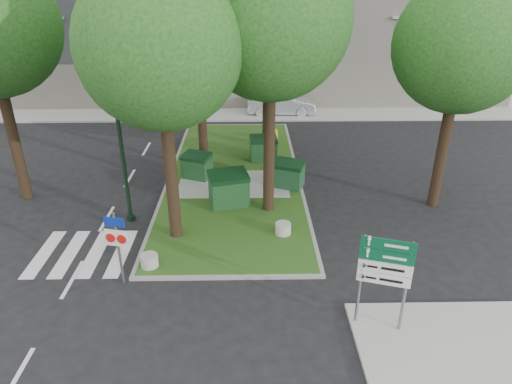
{
  "coord_description": "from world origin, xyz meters",
  "views": [
    {
      "loc": [
        1.19,
        -12.09,
        8.9
      ],
      "look_at": [
        1.45,
        2.2,
        2.0
      ],
      "focal_mm": 32.0,
      "sensor_mm": 36.0,
      "label": 1
    }
  ],
  "objects_px": {
    "litter_bin": "(274,135)",
    "dumpster_c": "(263,148)",
    "bollard_mid": "(217,199)",
    "car_silver": "(281,104)",
    "tree_median_mid": "(199,21)",
    "tree_median_near_right": "(274,2)",
    "bollard_left": "(149,260)",
    "tree_street_right": "(466,31)",
    "car_white": "(158,105)",
    "tree_median_near_left": "(162,30)",
    "street_lamp": "(119,129)",
    "dumpster_a": "(197,166)",
    "directional_sign": "(385,269)",
    "dumpster_d": "(289,174)",
    "traffic_sign_pole": "(117,239)",
    "bollard_right": "(283,228)",
    "dumpster_b": "(229,189)"
  },
  "relations": [
    {
      "from": "tree_median_near_left",
      "to": "litter_bin",
      "type": "relative_size",
      "value": 15.94
    },
    {
      "from": "tree_median_near_left",
      "to": "traffic_sign_pole",
      "type": "distance_m",
      "value": 6.48
    },
    {
      "from": "tree_street_right",
      "to": "dumpster_a",
      "type": "height_order",
      "value": "tree_street_right"
    },
    {
      "from": "litter_bin",
      "to": "dumpster_c",
      "type": "bearing_deg",
      "value": -104.25
    },
    {
      "from": "tree_median_near_right",
      "to": "dumpster_a",
      "type": "relative_size",
      "value": 7.34
    },
    {
      "from": "dumpster_c",
      "to": "bollard_right",
      "type": "relative_size",
      "value": 2.44
    },
    {
      "from": "dumpster_d",
      "to": "traffic_sign_pole",
      "type": "xyz_separation_m",
      "value": [
        -5.8,
        -6.87,
        0.91
      ]
    },
    {
      "from": "directional_sign",
      "to": "tree_median_mid",
      "type": "bearing_deg",
      "value": 133.48
    },
    {
      "from": "bollard_left",
      "to": "car_white",
      "type": "relative_size",
      "value": 0.12
    },
    {
      "from": "dumpster_a",
      "to": "dumpster_b",
      "type": "bearing_deg",
      "value": -37.57
    },
    {
      "from": "bollard_left",
      "to": "directional_sign",
      "type": "relative_size",
      "value": 0.21
    },
    {
      "from": "tree_median_mid",
      "to": "tree_street_right",
      "type": "distance_m",
      "value": 10.77
    },
    {
      "from": "tree_median_near_left",
      "to": "bollard_left",
      "type": "height_order",
      "value": "tree_median_near_left"
    },
    {
      "from": "directional_sign",
      "to": "car_silver",
      "type": "height_order",
      "value": "directional_sign"
    },
    {
      "from": "dumpster_a",
      "to": "directional_sign",
      "type": "relative_size",
      "value": 0.56
    },
    {
      "from": "tree_median_near_left",
      "to": "street_lamp",
      "type": "relative_size",
      "value": 1.75
    },
    {
      "from": "tree_street_right",
      "to": "litter_bin",
      "type": "xyz_separation_m",
      "value": [
        -6.38,
        7.82,
        -6.53
      ]
    },
    {
      "from": "dumpster_d",
      "to": "directional_sign",
      "type": "distance_m",
      "value": 9.3
    },
    {
      "from": "traffic_sign_pole",
      "to": "car_silver",
      "type": "height_order",
      "value": "traffic_sign_pole"
    },
    {
      "from": "tree_median_near_left",
      "to": "tree_median_near_right",
      "type": "relative_size",
      "value": 0.92
    },
    {
      "from": "dumpster_c",
      "to": "car_white",
      "type": "bearing_deg",
      "value": 125.34
    },
    {
      "from": "dumpster_a",
      "to": "litter_bin",
      "type": "relative_size",
      "value": 2.36
    },
    {
      "from": "tree_median_near_right",
      "to": "dumpster_c",
      "type": "height_order",
      "value": "tree_median_near_right"
    },
    {
      "from": "bollard_mid",
      "to": "dumpster_c",
      "type": "bearing_deg",
      "value": 67.0
    },
    {
      "from": "dumpster_a",
      "to": "street_lamp",
      "type": "bearing_deg",
      "value": -97.72
    },
    {
      "from": "street_lamp",
      "to": "car_white",
      "type": "xyz_separation_m",
      "value": [
        -1.41,
        14.5,
        -2.98
      ]
    },
    {
      "from": "tree_median_near_right",
      "to": "car_silver",
      "type": "bearing_deg",
      "value": 84.28
    },
    {
      "from": "car_silver",
      "to": "tree_median_mid",
      "type": "bearing_deg",
      "value": 156.9
    },
    {
      "from": "tree_street_right",
      "to": "bollard_mid",
      "type": "distance_m",
      "value": 11.39
    },
    {
      "from": "dumpster_a",
      "to": "dumpster_c",
      "type": "xyz_separation_m",
      "value": [
        3.2,
        2.23,
        0.03
      ]
    },
    {
      "from": "litter_bin",
      "to": "dumpster_a",
      "type": "bearing_deg",
      "value": -127.51
    },
    {
      "from": "tree_median_near_right",
      "to": "street_lamp",
      "type": "height_order",
      "value": "tree_median_near_right"
    },
    {
      "from": "tree_street_right",
      "to": "car_white",
      "type": "xyz_separation_m",
      "value": [
        -14.0,
        13.33,
        -6.19
      ]
    },
    {
      "from": "dumpster_a",
      "to": "car_white",
      "type": "relative_size",
      "value": 0.34
    },
    {
      "from": "bollard_mid",
      "to": "traffic_sign_pole",
      "type": "distance_m",
      "value": 6.0
    },
    {
      "from": "dumpster_c",
      "to": "tree_median_near_left",
      "type": "bearing_deg",
      "value": -118.48
    },
    {
      "from": "directional_sign",
      "to": "car_silver",
      "type": "relative_size",
      "value": 0.59
    },
    {
      "from": "directional_sign",
      "to": "bollard_right",
      "type": "bearing_deg",
      "value": 131.85
    },
    {
      "from": "tree_median_mid",
      "to": "directional_sign",
      "type": "height_order",
      "value": "tree_median_mid"
    },
    {
      "from": "car_white",
      "to": "car_silver",
      "type": "relative_size",
      "value": 1.0
    },
    {
      "from": "tree_street_right",
      "to": "bollard_left",
      "type": "height_order",
      "value": "tree_street_right"
    },
    {
      "from": "bollard_mid",
      "to": "car_white",
      "type": "xyz_separation_m",
      "value": [
        -4.77,
        13.39,
        0.48
      ]
    },
    {
      "from": "bollard_left",
      "to": "litter_bin",
      "type": "xyz_separation_m",
      "value": [
        4.81,
        12.35,
        0.12
      ]
    },
    {
      "from": "litter_bin",
      "to": "tree_median_near_left",
      "type": "bearing_deg",
      "value": -111.77
    },
    {
      "from": "tree_median_near_right",
      "to": "bollard_left",
      "type": "xyz_separation_m",
      "value": [
        -4.19,
        -4.04,
        -7.66
      ]
    },
    {
      "from": "car_white",
      "to": "directional_sign",
      "type": "bearing_deg",
      "value": -156.36
    },
    {
      "from": "dumpster_d",
      "to": "car_white",
      "type": "height_order",
      "value": "car_white"
    },
    {
      "from": "tree_street_right",
      "to": "car_white",
      "type": "relative_size",
      "value": 2.16
    },
    {
      "from": "dumpster_d",
      "to": "tree_median_mid",
      "type": "bearing_deg",
      "value": 171.02
    },
    {
      "from": "tree_median_near_left",
      "to": "car_silver",
      "type": "xyz_separation_m",
      "value": [
        4.91,
        16.08,
        -6.55
      ]
    }
  ]
}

